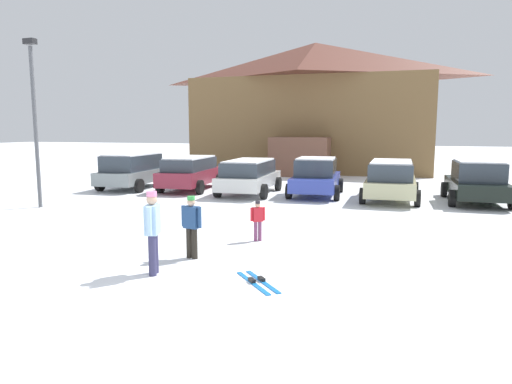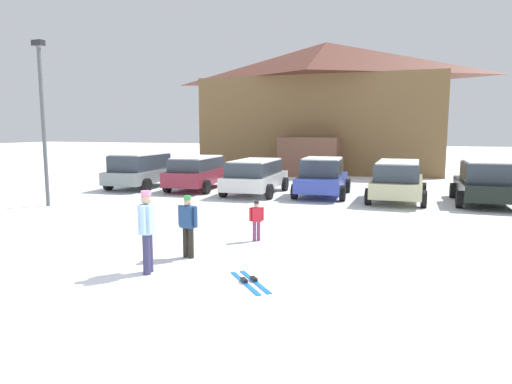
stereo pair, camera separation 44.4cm
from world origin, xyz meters
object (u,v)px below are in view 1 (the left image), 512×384
at_px(parked_grey_wagon, 133,170).
at_px(lamp_post, 35,115).
at_px(parked_black_sedan, 477,182).
at_px(skier_teen_in_navy_coat, 191,223).
at_px(parked_maroon_van, 191,172).
at_px(parked_beige_suv, 391,179).
at_px(skier_child_in_red_jacket, 258,218).
at_px(skier_adult_in_blue_parka, 153,228).
at_px(ski_lodge, 314,106).
at_px(parked_silver_wagon, 249,175).
at_px(parked_blue_hatchback, 316,177).
at_px(pair_of_skis, 257,281).

bearing_deg(parked_grey_wagon, lamp_post, -92.23).
xyz_separation_m(parked_black_sedan, skier_teen_in_navy_coat, (-7.15, -10.53, -0.05)).
distance_m(parked_maroon_van, parked_black_sedan, 12.38).
distance_m(parked_beige_suv, lamp_post, 13.83).
bearing_deg(skier_child_in_red_jacket, parked_beige_suv, 69.75).
bearing_deg(skier_adult_in_blue_parka, parked_maroon_van, 112.90).
height_order(skier_teen_in_navy_coat, skier_child_in_red_jacket, skier_teen_in_navy_coat).
distance_m(skier_teen_in_navy_coat, lamp_post, 9.80).
height_order(ski_lodge, skier_adult_in_blue_parka, ski_lodge).
distance_m(ski_lodge, parked_silver_wagon, 14.07).
xyz_separation_m(parked_blue_hatchback, skier_adult_in_blue_parka, (-1.02, -11.83, 0.11)).
relative_size(skier_adult_in_blue_parka, lamp_post, 0.28).
bearing_deg(parked_silver_wagon, parked_black_sedan, 2.40).
distance_m(parked_black_sedan, skier_adult_in_blue_parka, 13.91).
distance_m(skier_teen_in_navy_coat, skier_child_in_red_jacket, 2.19).
bearing_deg(parked_maroon_van, parked_silver_wagon, -8.27).
height_order(parked_black_sedan, pair_of_skis, parked_black_sedan).
bearing_deg(skier_child_in_red_jacket, skier_teen_in_navy_coat, -114.53).
relative_size(ski_lodge, skier_adult_in_blue_parka, 9.92).
bearing_deg(skier_adult_in_blue_parka, parked_blue_hatchback, 85.06).
bearing_deg(parked_black_sedan, ski_lodge, 124.32).
height_order(parked_blue_hatchback, skier_adult_in_blue_parka, skier_adult_in_blue_parka).
bearing_deg(skier_adult_in_blue_parka, lamp_post, 145.11).
bearing_deg(pair_of_skis, parked_black_sedan, 65.70).
bearing_deg(skier_teen_in_navy_coat, lamp_post, 152.19).
relative_size(parked_black_sedan, skier_adult_in_blue_parka, 2.59).
distance_m(parked_silver_wagon, skier_teen_in_navy_coat, 10.36).
distance_m(parked_black_sedan, lamp_post, 16.87).
distance_m(parked_maroon_van, skier_child_in_red_jacket, 10.58).
xyz_separation_m(ski_lodge, pair_of_skis, (3.75, -24.83, -4.49)).
height_order(parked_black_sedan, skier_teen_in_navy_coat, parked_black_sedan).
bearing_deg(skier_teen_in_navy_coat, parked_black_sedan, 55.82).
height_order(ski_lodge, parked_maroon_van, ski_lodge).
xyz_separation_m(parked_grey_wagon, parked_blue_hatchback, (8.94, 0.38, -0.08)).
distance_m(ski_lodge, parked_blue_hatchback, 13.92).
xyz_separation_m(parked_beige_suv, parked_black_sedan, (3.21, 0.32, -0.03)).
distance_m(ski_lodge, pair_of_skis, 25.51).
bearing_deg(ski_lodge, parked_beige_suv, -66.78).
distance_m(parked_grey_wagon, parked_maroon_van, 2.93).
bearing_deg(parked_grey_wagon, pair_of_skis, -48.37).
bearing_deg(parked_silver_wagon, parked_beige_suv, 0.67).
relative_size(skier_teen_in_navy_coat, pair_of_skis, 1.14).
relative_size(parked_silver_wagon, pair_of_skis, 3.76).
distance_m(parked_beige_suv, skier_adult_in_blue_parka, 12.21).
xyz_separation_m(parked_silver_wagon, parked_blue_hatchback, (2.93, 0.42, -0.01)).
height_order(parked_silver_wagon, skier_child_in_red_jacket, parked_silver_wagon).
xyz_separation_m(parked_beige_suv, skier_adult_in_blue_parka, (-4.16, -11.48, 0.07)).
relative_size(parked_beige_suv, lamp_post, 0.74).
distance_m(parked_maroon_van, skier_adult_in_blue_parka, 12.88).
bearing_deg(parked_silver_wagon, skier_child_in_red_jacket, -69.64).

